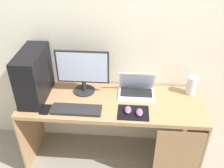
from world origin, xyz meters
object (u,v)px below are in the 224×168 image
at_px(speaker, 191,86).
at_px(mouse_right, 139,112).
at_px(cell_phone, 45,110).
at_px(mouse_left, 128,110).
at_px(pc_tower, 34,75).
at_px(monitor, 83,71).
at_px(keyboard, 77,110).
at_px(laptop, 136,89).

bearing_deg(speaker, mouse_right, -144.41).
height_order(speaker, cell_phone, speaker).
bearing_deg(mouse_right, mouse_left, 165.26).
height_order(pc_tower, cell_phone, pc_tower).
distance_m(pc_tower, mouse_right, 0.96).
bearing_deg(pc_tower, speaker, 6.22).
relative_size(monitor, keyboard, 1.12).
xyz_separation_m(mouse_left, mouse_right, (0.10, -0.02, 0.00)).
xyz_separation_m(laptop, cell_phone, (-0.77, -0.31, -0.04)).
height_order(monitor, cell_phone, monitor).
xyz_separation_m(speaker, keyboard, (-1.00, -0.33, -0.08)).
bearing_deg(keyboard, mouse_right, -0.54).
relative_size(pc_tower, laptop, 1.39).
bearing_deg(monitor, mouse_right, -29.45).
bearing_deg(laptop, monitor, -178.43).
relative_size(keyboard, mouse_right, 4.38).
relative_size(speaker, cell_phone, 1.34).
height_order(mouse_left, cell_phone, mouse_left).
xyz_separation_m(monitor, cell_phone, (-0.28, -0.29, -0.22)).
relative_size(monitor, mouse_left, 4.90).
height_order(pc_tower, mouse_left, pc_tower).
bearing_deg(pc_tower, monitor, 14.15).
xyz_separation_m(laptop, mouse_right, (0.03, -0.30, -0.02)).
bearing_deg(pc_tower, cell_phone, -55.94).
xyz_separation_m(monitor, laptop, (0.48, 0.01, -0.18)).
relative_size(mouse_right, cell_phone, 0.74).
relative_size(speaker, keyboard, 0.42).
xyz_separation_m(mouse_right, cell_phone, (-0.79, -0.00, -0.02)).
bearing_deg(mouse_right, keyboard, 179.46).
bearing_deg(speaker, laptop, -175.96).
xyz_separation_m(speaker, cell_phone, (-1.26, -0.34, -0.08)).
xyz_separation_m(pc_tower, mouse_right, (0.92, -0.18, -0.20)).
relative_size(keyboard, cell_phone, 3.23).
xyz_separation_m(keyboard, cell_phone, (-0.26, -0.01, -0.01)).
xyz_separation_m(mouse_left, cell_phone, (-0.70, -0.03, -0.02)).
relative_size(laptop, speaker, 1.88).
bearing_deg(cell_phone, mouse_left, 2.43).
bearing_deg(mouse_left, keyboard, -177.34).
distance_m(laptop, keyboard, 0.58).
bearing_deg(cell_phone, laptop, 21.76).
bearing_deg(mouse_left, mouse_right, -14.74).
distance_m(keyboard, mouse_left, 0.43).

